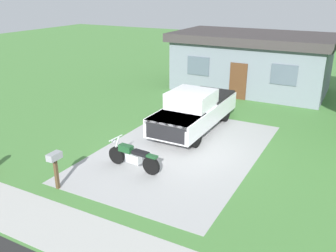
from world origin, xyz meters
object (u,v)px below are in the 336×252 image
(motorcycle, at_px, (133,157))
(mailbox, at_px, (55,161))
(neighbor_house, at_px, (252,61))
(pickup_truck, at_px, (195,109))

(motorcycle, relative_size, mailbox, 1.76)
(mailbox, relative_size, neighbor_house, 0.13)
(motorcycle, bearing_deg, pickup_truck, 86.01)
(mailbox, bearing_deg, neighbor_house, 82.85)
(pickup_truck, distance_m, mailbox, 7.17)
(mailbox, bearing_deg, motorcycle, 58.97)
(mailbox, distance_m, neighbor_house, 15.21)
(pickup_truck, bearing_deg, mailbox, -103.85)
(motorcycle, relative_size, pickup_truck, 0.39)
(motorcycle, xyz_separation_m, pickup_truck, (0.32, 4.65, 0.48))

